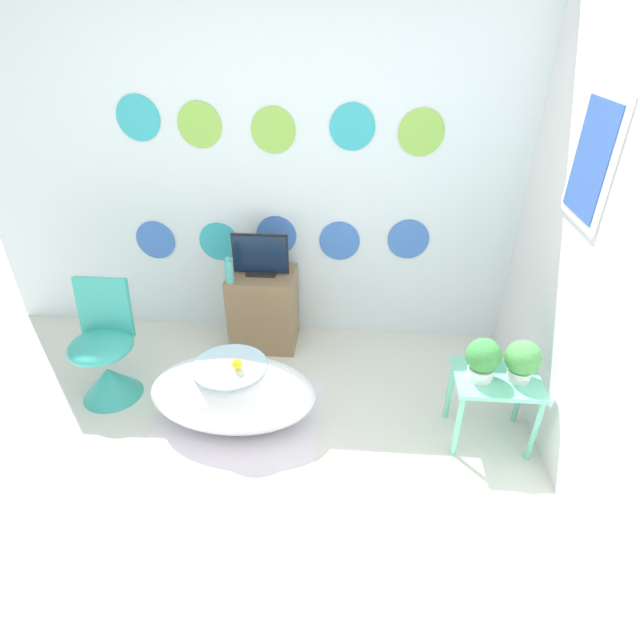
{
  "coord_description": "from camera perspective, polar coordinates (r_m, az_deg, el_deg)",
  "views": [
    {
      "loc": [
        0.56,
        -1.4,
        2.13
      ],
      "look_at": [
        0.37,
        0.92,
        0.7
      ],
      "focal_mm": 28.0,
      "sensor_mm": 36.0,
      "label": 1
    }
  ],
  "objects": [
    {
      "name": "rubber_duck",
      "position": [
        2.8,
        -9.48,
        -4.99
      ],
      "size": [
        0.06,
        0.06,
        0.07
      ],
      "color": "yellow",
      "rests_on": "bathtub"
    },
    {
      "name": "ground_plane",
      "position": [
        2.61,
        -10.73,
        -23.97
      ],
      "size": [
        12.0,
        12.0,
        0.0
      ],
      "primitive_type": "plane",
      "color": "silver"
    },
    {
      "name": "vase",
      "position": [
        3.41,
        -10.35,
        5.52
      ],
      "size": [
        0.06,
        0.06,
        0.18
      ],
      "color": "#51B2AD",
      "rests_on": "tv_cabinet"
    },
    {
      "name": "wall_back_dotted",
      "position": [
        3.48,
        -4.93,
        17.73
      ],
      "size": [
        4.28,
        0.05,
        2.6
      ],
      "color": "white",
      "rests_on": "ground_plane"
    },
    {
      "name": "potted_plant_left",
      "position": [
        2.78,
        18.13,
        -4.2
      ],
      "size": [
        0.19,
        0.19,
        0.24
      ],
      "color": "white",
      "rests_on": "side_table"
    },
    {
      "name": "rug",
      "position": [
        3.11,
        -9.61,
        -12.11
      ],
      "size": [
        0.99,
        0.97,
        0.01
      ],
      "color": "silver",
      "rests_on": "ground_plane"
    },
    {
      "name": "side_table",
      "position": [
        2.94,
        19.38,
        -7.38
      ],
      "size": [
        0.46,
        0.36,
        0.44
      ],
      "color": "#72D8B7",
      "rests_on": "ground_plane"
    },
    {
      "name": "potted_plant_right",
      "position": [
        2.85,
        22.14,
        -4.23
      ],
      "size": [
        0.19,
        0.19,
        0.24
      ],
      "color": "white",
      "rests_on": "side_table"
    },
    {
      "name": "tv",
      "position": [
        3.47,
        -6.83,
        7.21
      ],
      "size": [
        0.39,
        0.12,
        0.29
      ],
      "color": "black",
      "rests_on": "tv_cabinet"
    },
    {
      "name": "wall_right",
      "position": [
        2.73,
        28.67,
        10.21
      ],
      "size": [
        0.06,
        2.92,
        2.6
      ],
      "color": "white",
      "rests_on": "ground_plane"
    },
    {
      "name": "tv_cabinet",
      "position": [
        3.66,
        -6.43,
        1.25
      ],
      "size": [
        0.47,
        0.38,
        0.57
      ],
      "color": "#8E704C",
      "rests_on": "ground_plane"
    },
    {
      "name": "chair",
      "position": [
        3.43,
        -23.24,
        -4.47
      ],
      "size": [
        0.4,
        0.4,
        0.77
      ],
      "color": "#38B2A3",
      "rests_on": "ground_plane"
    },
    {
      "name": "bathtub",
      "position": [
        3.01,
        -9.91,
        -8.26
      ],
      "size": [
        0.97,
        0.52,
        0.45
      ],
      "color": "white",
      "rests_on": "ground_plane"
    }
  ]
}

